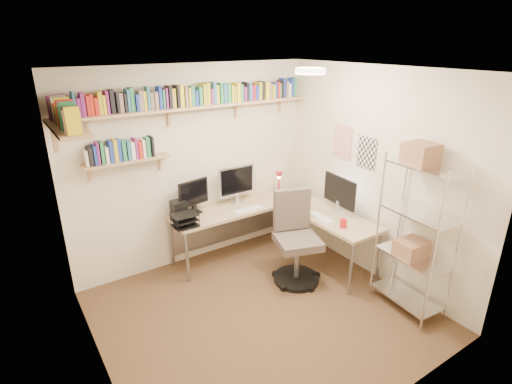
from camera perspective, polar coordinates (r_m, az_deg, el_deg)
ground at (r=4.48m, az=0.85°, el=-16.88°), size 3.20×3.20×0.00m
room_shell at (r=3.74m, az=1.03°, el=2.22°), size 3.24×3.04×2.52m
wall_shelves at (r=4.56m, az=-12.97°, el=11.33°), size 3.12×1.09×0.80m
corner_desk at (r=5.10m, az=-0.18°, el=-2.79°), size 2.06×1.83×1.22m
office_chair at (r=4.82m, az=5.68°, el=-7.41°), size 0.62×0.63×1.11m
wire_rack at (r=4.34m, az=21.88°, el=-2.97°), size 0.42×0.76×1.83m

